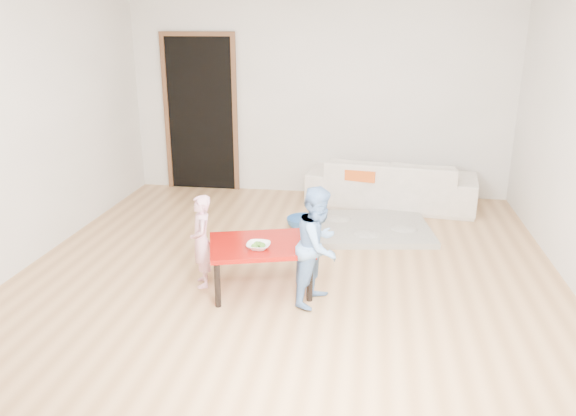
% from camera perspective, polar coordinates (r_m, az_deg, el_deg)
% --- Properties ---
extents(floor, '(5.00, 5.00, 0.01)m').
position_cam_1_polar(floor, '(5.42, 0.32, -5.87)').
color(floor, '#AF7D4B').
rests_on(floor, ground).
extents(back_wall, '(5.00, 0.02, 2.60)m').
position_cam_1_polar(back_wall, '(7.48, 3.15, 11.25)').
color(back_wall, white).
rests_on(back_wall, floor).
extents(left_wall, '(0.02, 5.00, 2.60)m').
position_cam_1_polar(left_wall, '(5.92, -24.59, 7.73)').
color(left_wall, white).
rests_on(left_wall, floor).
extents(doorway, '(1.02, 0.08, 2.11)m').
position_cam_1_polar(doorway, '(7.82, -8.81, 9.33)').
color(doorway, brown).
rests_on(doorway, back_wall).
extents(sofa, '(2.15, 1.05, 0.60)m').
position_cam_1_polar(sofa, '(7.21, 10.44, 2.59)').
color(sofa, white).
rests_on(sofa, floor).
extents(cushion, '(0.59, 0.55, 0.13)m').
position_cam_1_polar(cushion, '(7.02, 7.24, 3.68)').
color(cushion, orange).
rests_on(cushion, sofa).
extents(red_table, '(1.01, 0.86, 0.43)m').
position_cam_1_polar(red_table, '(4.89, -2.75, -5.92)').
color(red_table, '#940D08').
rests_on(red_table, floor).
extents(bowl, '(0.20, 0.20, 0.05)m').
position_cam_1_polar(bowl, '(4.68, -3.02, -3.87)').
color(bowl, white).
rests_on(bowl, red_table).
extents(broccoli, '(0.12, 0.12, 0.06)m').
position_cam_1_polar(broccoli, '(4.68, -3.02, -3.83)').
color(broccoli, '#2D5919').
rests_on(broccoli, red_table).
extents(child_pink, '(0.29, 0.35, 0.83)m').
position_cam_1_polar(child_pink, '(4.95, -8.78, -3.35)').
color(child_pink, '#E4688D').
rests_on(child_pink, floor).
extents(child_blue, '(0.52, 0.58, 0.99)m').
position_cam_1_polar(child_blue, '(4.58, 3.13, -3.85)').
color(child_blue, '#598CCE').
rests_on(child_blue, floor).
extents(basin, '(0.39, 0.39, 0.12)m').
position_cam_1_polar(basin, '(6.36, 1.60, -1.52)').
color(basin, '#2B61A5').
rests_on(basin, floor).
extents(blanket, '(1.47, 1.28, 0.07)m').
position_cam_1_polar(blanket, '(6.35, 8.26, -2.03)').
color(blanket, '#B6B1A1').
rests_on(blanket, floor).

